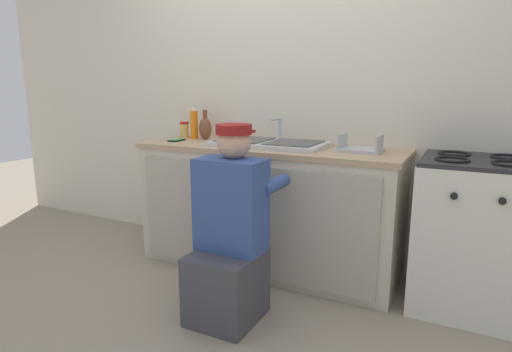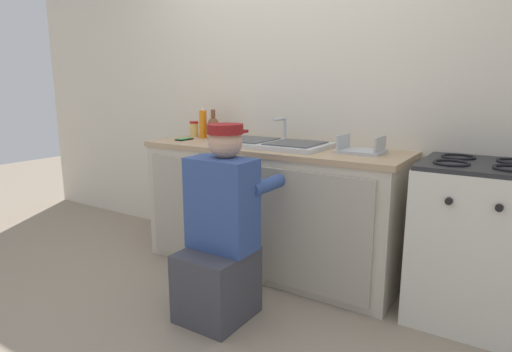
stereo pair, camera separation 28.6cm
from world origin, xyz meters
The scene contains 12 objects.
ground_plane centered at (0.00, 0.00, 0.00)m, with size 12.00×12.00×0.00m, color gray.
back_wall centered at (0.00, 0.65, 1.25)m, with size 6.00×0.10×2.50m, color beige.
counter_cabinet centered at (0.00, 0.29, 0.43)m, with size 1.85×0.62×0.86m.
countertop centered at (0.00, 0.30, 0.88)m, with size 1.89×0.62×0.04m, color tan.
sink_double_basin centered at (0.00, 0.30, 0.91)m, with size 0.80×0.44×0.19m.
stove_range centered at (1.32, 0.30, 0.45)m, with size 0.63×0.62×0.92m.
plumber_person centered at (0.11, -0.44, 0.46)m, with size 0.42×0.61×1.10m.
cell_phone centered at (-0.75, 0.23, 0.90)m, with size 0.07×0.14×0.01m.
soap_bottle_orange centered at (-0.72, 0.42, 1.01)m, with size 0.06×0.06×0.25m.
dish_rack_tray centered at (0.63, 0.33, 0.92)m, with size 0.28×0.22×0.11m.
condiment_jar centered at (-0.82, 0.43, 0.96)m, with size 0.07×0.07×0.13m.
vase_decorative centered at (-0.61, 0.42, 0.99)m, with size 0.10×0.10×0.23m.
Camera 1 is at (1.27, -2.40, 1.31)m, focal length 30.00 mm.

